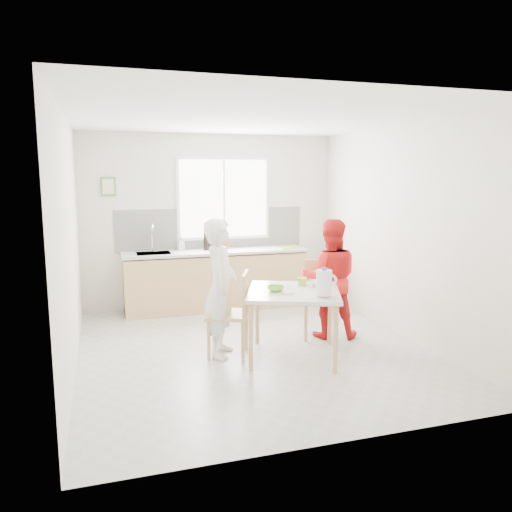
# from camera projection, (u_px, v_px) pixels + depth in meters

# --- Properties ---
(ground) EXTENTS (4.50, 4.50, 0.00)m
(ground) POSITION_uv_depth(u_px,v_px,m) (253.00, 349.00, 6.00)
(ground) COLOR #B7B7B2
(ground) RESTS_ON ground
(room_shell) EXTENTS (4.50, 4.50, 4.50)m
(room_shell) POSITION_uv_depth(u_px,v_px,m) (252.00, 212.00, 5.74)
(room_shell) COLOR silver
(room_shell) RESTS_ON ground
(window) EXTENTS (1.50, 0.06, 1.30)m
(window) POSITION_uv_depth(u_px,v_px,m) (224.00, 199.00, 7.89)
(window) COLOR white
(window) RESTS_ON room_shell
(backsplash) EXTENTS (3.00, 0.02, 0.65)m
(backsplash) POSITION_uv_depth(u_px,v_px,m) (212.00, 229.00, 7.92)
(backsplash) COLOR white
(backsplash) RESTS_ON room_shell
(picture_frame) EXTENTS (0.22, 0.03, 0.28)m
(picture_frame) POSITION_uv_depth(u_px,v_px,m) (108.00, 187.00, 7.35)
(picture_frame) COLOR #529443
(picture_frame) RESTS_ON room_shell
(kitchen_counter) EXTENTS (2.84, 0.64, 1.37)m
(kitchen_counter) POSITION_uv_depth(u_px,v_px,m) (216.00, 282.00, 7.77)
(kitchen_counter) COLOR tan
(kitchen_counter) RESTS_ON ground
(dining_table) EXTENTS (1.32, 1.32, 0.78)m
(dining_table) POSITION_uv_depth(u_px,v_px,m) (294.00, 297.00, 5.62)
(dining_table) COLOR silver
(dining_table) RESTS_ON ground
(chair_left) EXTENTS (0.58, 0.58, 0.97)m
(chair_left) POSITION_uv_depth(u_px,v_px,m) (234.00, 310.00, 5.70)
(chair_left) COLOR tan
(chair_left) RESTS_ON ground
(chair_far) EXTENTS (0.58, 0.58, 0.97)m
(chair_far) POSITION_uv_depth(u_px,v_px,m) (321.00, 295.00, 6.43)
(chair_far) COLOR tan
(chair_far) RESTS_ON ground
(person_white) EXTENTS (0.57, 0.68, 1.59)m
(person_white) POSITION_uv_depth(u_px,v_px,m) (221.00, 288.00, 5.67)
(person_white) COLOR white
(person_white) RESTS_ON ground
(person_red) EXTENTS (0.90, 0.81, 1.52)m
(person_red) POSITION_uv_depth(u_px,v_px,m) (330.00, 279.00, 6.35)
(person_red) COLOR red
(person_red) RESTS_ON ground
(bowl_green) EXTENTS (0.24, 0.24, 0.06)m
(bowl_green) POSITION_uv_depth(u_px,v_px,m) (276.00, 289.00, 5.57)
(bowl_green) COLOR #73C22C
(bowl_green) RESTS_ON dining_table
(bowl_white) EXTENTS (0.30, 0.30, 0.06)m
(bowl_white) POSITION_uv_depth(u_px,v_px,m) (319.00, 284.00, 5.83)
(bowl_white) COLOR silver
(bowl_white) RESTS_ON dining_table
(milk_jug) EXTENTS (0.23, 0.17, 0.30)m
(milk_jug) POSITION_uv_depth(u_px,v_px,m) (324.00, 282.00, 5.29)
(milk_jug) COLOR white
(milk_jug) RESTS_ON dining_table
(green_box) EXTENTS (0.13, 0.13, 0.09)m
(green_box) POSITION_uv_depth(u_px,v_px,m) (302.00, 281.00, 5.87)
(green_box) COLOR #93C92E
(green_box) RESTS_ON dining_table
(spoon) EXTENTS (0.16, 0.02, 0.01)m
(spoon) POSITION_uv_depth(u_px,v_px,m) (286.00, 294.00, 5.40)
(spoon) COLOR #A5A5AA
(spoon) RESTS_ON dining_table
(cutting_board) EXTENTS (0.38, 0.29, 0.01)m
(cutting_board) POSITION_uv_depth(u_px,v_px,m) (289.00, 247.00, 7.96)
(cutting_board) COLOR #84BA2A
(cutting_board) RESTS_ON kitchen_counter
(wine_bottle_a) EXTENTS (0.07, 0.07, 0.32)m
(wine_bottle_a) POSITION_uv_depth(u_px,v_px,m) (206.00, 240.00, 7.67)
(wine_bottle_a) COLOR black
(wine_bottle_a) RESTS_ON kitchen_counter
(wine_bottle_b) EXTENTS (0.07, 0.07, 0.30)m
(wine_bottle_b) POSITION_uv_depth(u_px,v_px,m) (208.00, 240.00, 7.73)
(wine_bottle_b) COLOR black
(wine_bottle_b) RESTS_ON kitchen_counter
(jar_amber) EXTENTS (0.06, 0.06, 0.16)m
(jar_amber) POSITION_uv_depth(u_px,v_px,m) (227.00, 244.00, 7.84)
(jar_amber) COLOR brown
(jar_amber) RESTS_ON kitchen_counter
(soap_bottle) EXTENTS (0.12, 0.12, 0.21)m
(soap_bottle) POSITION_uv_depth(u_px,v_px,m) (181.00, 243.00, 7.71)
(soap_bottle) COLOR #999999
(soap_bottle) RESTS_ON kitchen_counter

